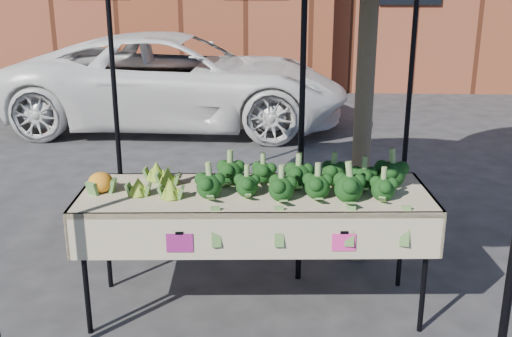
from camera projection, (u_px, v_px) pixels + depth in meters
name	position (u px, v px, depth m)	size (l,w,h in m)	color
ground	(278.00, 313.00, 4.38)	(90.00, 90.00, 0.00)	#272729
table	(255.00, 251.00, 4.32)	(2.44, 0.91, 0.90)	#C4B993
canopy	(255.00, 107.00, 4.55)	(3.16, 3.16, 2.74)	black
broccoli_heap	(303.00, 175.00, 4.16)	(1.44, 0.54, 0.23)	black
romanesco_cluster	(159.00, 176.00, 4.21)	(0.41, 0.55, 0.18)	#8BA32E
cauliflower_pair	(101.00, 181.00, 4.15)	(0.18, 0.18, 0.16)	orange
street_tree	(370.00, 1.00, 4.59)	(2.16, 2.16, 4.25)	#1E4C14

